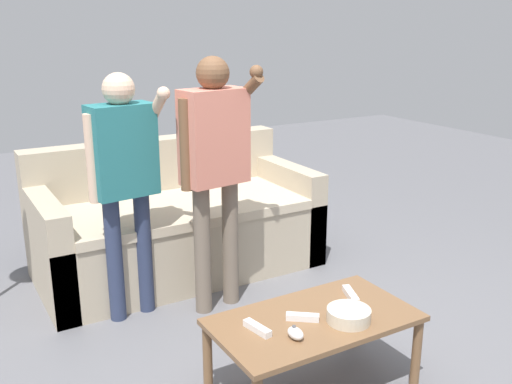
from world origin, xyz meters
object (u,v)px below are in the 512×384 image
at_px(game_remote_wand_far, 351,295).
at_px(game_remote_wand_spare, 303,317).
at_px(snack_bowl, 349,315).
at_px(couch, 176,226).
at_px(player_left, 124,169).
at_px(game_remote_nunchuk, 295,333).
at_px(player_center, 215,156).
at_px(coffee_table, 314,327).
at_px(game_remote_wand_near, 257,328).

bearing_deg(game_remote_wand_far, game_remote_wand_spare, -168.76).
height_order(snack_bowl, game_remote_wand_far, snack_bowl).
bearing_deg(game_remote_wand_spare, couch, 87.28).
distance_m(snack_bowl, player_left, 1.46).
height_order(couch, game_remote_nunchuk, couch).
relative_size(player_left, game_remote_wand_far, 8.54).
height_order(snack_bowl, player_center, player_center).
xyz_separation_m(player_left, game_remote_wand_far, (0.74, -1.08, -0.49)).
bearing_deg(game_remote_wand_spare, coffee_table, -5.66).
height_order(snack_bowl, player_left, player_left).
height_order(game_remote_nunchuk, player_center, player_center).
distance_m(coffee_table, game_remote_wand_near, 0.29).
relative_size(snack_bowl, game_remote_wand_far, 1.19).
height_order(game_remote_wand_near, game_remote_wand_far, same).
bearing_deg(player_left, snack_bowl, -65.01).
relative_size(couch, coffee_table, 2.02).
relative_size(couch, snack_bowl, 9.50).
relative_size(couch, game_remote_wand_spare, 13.47).
distance_m(game_remote_nunchuk, player_left, 1.38).
bearing_deg(coffee_table, game_remote_nunchuk, -148.53).
height_order(player_left, game_remote_wand_spare, player_left).
height_order(player_left, player_center, player_center).
bearing_deg(player_center, player_left, 161.40).
relative_size(snack_bowl, game_remote_wand_near, 1.26).
xyz_separation_m(game_remote_wand_near, game_remote_wand_spare, (0.22, -0.02, 0.00)).
bearing_deg(coffee_table, couch, 89.36).
distance_m(game_remote_nunchuk, game_remote_wand_far, 0.48).
xyz_separation_m(game_remote_nunchuk, game_remote_wand_near, (-0.11, 0.13, -0.01)).
height_order(player_left, game_remote_wand_far, player_left).
bearing_deg(game_remote_wand_near, coffee_table, -4.80).
bearing_deg(game_remote_nunchuk, player_center, 80.75).
bearing_deg(snack_bowl, player_left, 114.99).
distance_m(coffee_table, snack_bowl, 0.17).
bearing_deg(player_left, player_center, -18.60).
height_order(game_remote_wand_far, game_remote_wand_spare, same).
height_order(couch, player_left, player_left).
bearing_deg(player_center, game_remote_wand_far, -74.04).
xyz_separation_m(snack_bowl, player_left, (-0.58, 1.26, 0.47)).
height_order(couch, coffee_table, couch).
relative_size(player_left, player_center, 0.95).
xyz_separation_m(coffee_table, game_remote_wand_near, (-0.28, 0.02, 0.06)).
xyz_separation_m(couch, game_remote_wand_far, (0.25, -1.58, 0.09)).
bearing_deg(game_remote_wand_spare, game_remote_wand_far, 11.24).
relative_size(game_remote_nunchuk, player_center, 0.06).
bearing_deg(player_center, game_remote_wand_spare, -93.71).
xyz_separation_m(player_center, game_remote_wand_spare, (-0.06, -0.98, -0.54)).
height_order(couch, player_center, player_center).
height_order(snack_bowl, game_remote_wand_near, snack_bowl).
bearing_deg(couch, coffee_table, -90.64).
relative_size(game_remote_nunchuk, game_remote_wand_spare, 0.64).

